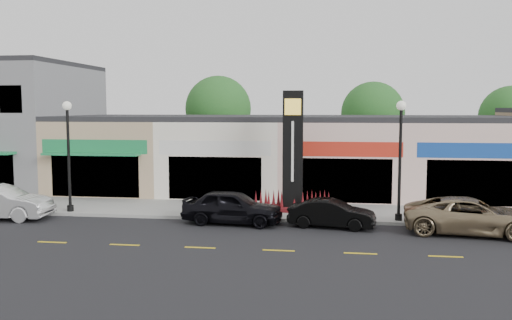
% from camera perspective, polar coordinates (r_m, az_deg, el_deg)
% --- Properties ---
extents(ground, '(120.00, 120.00, 0.00)m').
position_cam_1_polar(ground, '(23.78, -4.17, -7.37)').
color(ground, black).
rests_on(ground, ground).
extents(sidewalk, '(52.00, 4.30, 0.15)m').
position_cam_1_polar(sidewalk, '(27.95, -2.29, -5.27)').
color(sidewalk, gray).
rests_on(sidewalk, ground).
extents(curb, '(52.00, 0.20, 0.15)m').
position_cam_1_polar(curb, '(25.78, -3.19, -6.19)').
color(curb, gray).
rests_on(curb, ground).
extents(shop_beige, '(7.00, 10.85, 4.80)m').
position_cam_1_polar(shop_beige, '(36.78, -13.44, 0.84)').
color(shop_beige, tan).
rests_on(shop_beige, ground).
extents(shop_cream, '(7.00, 10.01, 4.80)m').
position_cam_1_polar(shop_cream, '(34.85, -2.66, 0.73)').
color(shop_cream, white).
rests_on(shop_cream, ground).
extents(shop_pink_w, '(7.00, 10.01, 4.80)m').
position_cam_1_polar(shop_pink_w, '(34.26, 8.93, 0.59)').
color(shop_pink_w, '#CEA59D').
rests_on(shop_pink_w, ground).
extents(shop_pink_e, '(7.00, 10.01, 4.80)m').
position_cam_1_polar(shop_pink_e, '(35.09, 20.43, 0.42)').
color(shop_pink_e, '#CEA59D').
rests_on(shop_pink_e, ground).
extents(tree_rear_west, '(5.20, 5.20, 7.83)m').
position_cam_1_polar(tree_rear_west, '(43.09, -3.98, 5.39)').
color(tree_rear_west, '#382619').
rests_on(tree_rear_west, ground).
extents(tree_rear_mid, '(4.80, 4.80, 7.29)m').
position_cam_1_polar(tree_rear_mid, '(42.28, 12.20, 4.82)').
color(tree_rear_mid, '#382619').
rests_on(tree_rear_mid, ground).
extents(tree_rear_east, '(4.60, 4.60, 6.94)m').
position_cam_1_polar(tree_rear_east, '(44.16, 25.28, 4.11)').
color(tree_rear_east, '#382619').
rests_on(tree_rear_east, ground).
extents(lamp_west_near, '(0.44, 0.44, 5.47)m').
position_cam_1_polar(lamp_west_near, '(28.33, -19.15, 1.52)').
color(lamp_west_near, black).
rests_on(lamp_west_near, sidewalk).
extents(lamp_east_near, '(0.44, 0.44, 5.47)m').
position_cam_1_polar(lamp_east_near, '(25.42, 14.95, 1.22)').
color(lamp_east_near, black).
rests_on(lamp_east_near, sidewalk).
extents(pylon_sign, '(4.20, 1.30, 6.00)m').
position_cam_1_polar(pylon_sign, '(27.10, 3.89, -0.91)').
color(pylon_sign, '#510D18').
rests_on(pylon_sign, sidewalk).
extents(car_black_sedan, '(2.28, 4.75, 1.57)m').
position_cam_1_polar(car_black_sedan, '(24.88, -2.49, -4.95)').
color(car_black_sedan, black).
rests_on(car_black_sedan, ground).
extents(car_black_conv, '(1.89, 3.97, 1.26)m').
position_cam_1_polar(car_black_conv, '(24.34, 7.98, -5.60)').
color(car_black_conv, black).
rests_on(car_black_conv, ground).
extents(car_gold_suv, '(3.22, 5.77, 1.53)m').
position_cam_1_polar(car_gold_suv, '(24.62, 21.70, -5.50)').
color(car_gold_suv, '#8D795A').
rests_on(car_gold_suv, ground).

